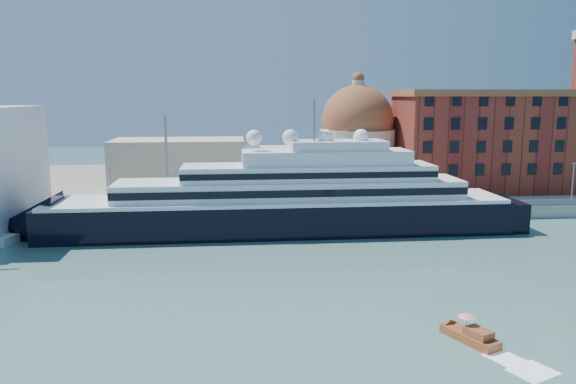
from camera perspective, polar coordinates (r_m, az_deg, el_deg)
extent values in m
plane|color=#365D5C|center=(77.64, 0.33, -8.18)|extent=(400.00, 400.00, 0.00)
cube|color=gray|center=(110.08, -1.56, -2.13)|extent=(180.00, 10.00, 2.50)
cube|color=slate|center=(150.40, -2.73, 0.99)|extent=(260.00, 72.00, 2.00)
cube|color=slate|center=(105.31, -1.39, -1.64)|extent=(180.00, 0.10, 1.20)
cube|color=black|center=(99.16, -0.98, -2.84)|extent=(81.08, 12.47, 6.76)
cone|color=black|center=(104.67, -24.95, -3.09)|extent=(10.39, 12.47, 12.47)
cube|color=black|center=(110.20, 20.54, -2.30)|extent=(6.24, 11.43, 6.24)
cube|color=white|center=(98.43, -0.98, -0.77)|extent=(79.00, 12.68, 0.62)
cube|color=white|center=(98.30, 0.22, 0.32)|extent=(60.29, 10.39, 3.12)
cube|color=black|center=(93.21, 0.56, -0.20)|extent=(60.29, 0.15, 1.25)
cube|color=white|center=(98.24, 2.03, 2.03)|extent=(43.66, 9.36, 2.70)
cube|color=white|center=(98.40, 3.84, 3.55)|extent=(29.11, 8.32, 2.49)
cube|color=white|center=(98.56, 5.05, 4.76)|extent=(16.63, 7.28, 1.66)
cylinder|color=slate|center=(97.58, 2.67, 7.30)|extent=(0.31, 0.31, 7.28)
sphere|color=white|center=(96.77, -3.47, 5.55)|extent=(2.70, 2.70, 2.70)
sphere|color=white|center=(97.23, 0.22, 5.59)|extent=(2.70, 2.70, 2.70)
sphere|color=white|center=(98.08, 3.87, 5.60)|extent=(2.70, 2.70, 2.70)
sphere|color=white|center=(99.32, 7.43, 5.59)|extent=(2.70, 2.70, 2.70)
cube|color=maroon|center=(59.88, 17.99, -13.91)|extent=(4.39, 6.46, 1.03)
cube|color=maroon|center=(58.92, 18.79, -13.43)|extent=(2.55, 3.01, 0.82)
cylinder|color=slate|center=(59.70, 17.68, -12.63)|extent=(0.06, 0.06, 1.64)
cone|color=red|center=(59.36, 17.73, -11.81)|extent=(1.85, 1.85, 0.41)
cube|color=maroon|center=(139.44, 19.72, 4.70)|extent=(42.00, 18.00, 22.00)
cube|color=brown|center=(139.01, 20.00, 9.42)|extent=(43.00, 19.00, 1.50)
cylinder|color=beige|center=(135.62, 6.98, 3.37)|extent=(18.00, 18.00, 14.00)
sphere|color=brown|center=(134.93, 7.06, 7.17)|extent=(17.00, 17.00, 17.00)
cylinder|color=beige|center=(134.81, 7.13, 10.57)|extent=(3.00, 3.00, 3.00)
cube|color=beige|center=(131.50, 1.19, 2.37)|extent=(18.00, 14.00, 10.00)
cube|color=beige|center=(132.94, -11.00, 2.70)|extent=(30.00, 16.00, 12.00)
cylinder|color=slate|center=(108.15, -17.51, 0.04)|extent=(0.24, 0.24, 8.00)
cube|color=slate|center=(107.57, -17.63, 2.19)|extent=(0.80, 0.30, 0.25)
cylinder|color=slate|center=(106.17, -1.46, 0.31)|extent=(0.24, 0.24, 8.00)
cube|color=slate|center=(105.57, -1.47, 2.51)|extent=(0.80, 0.30, 0.25)
cylinder|color=slate|center=(112.46, 13.97, 0.56)|extent=(0.24, 0.24, 8.00)
cube|color=slate|center=(111.90, 14.05, 2.63)|extent=(0.80, 0.30, 0.25)
cylinder|color=slate|center=(125.79, 26.94, 0.74)|extent=(0.24, 0.24, 8.00)
cube|color=slate|center=(125.29, 27.09, 2.59)|extent=(0.80, 0.30, 0.25)
cylinder|color=slate|center=(107.83, -12.22, 2.93)|extent=(0.50, 0.50, 18.00)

